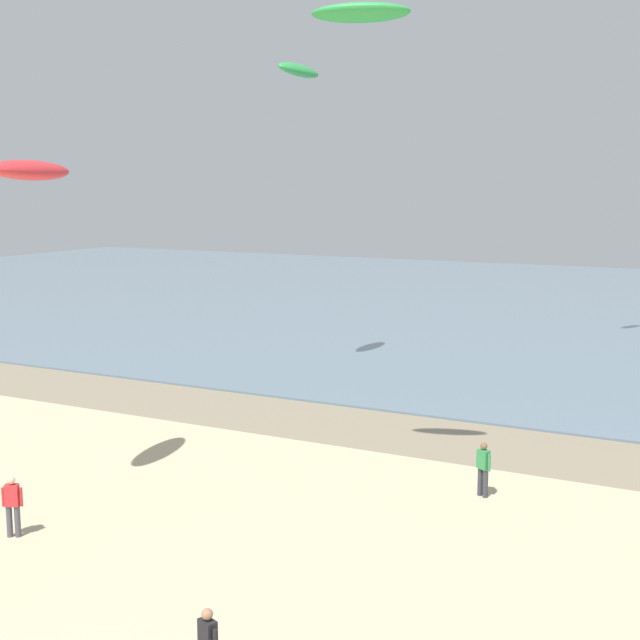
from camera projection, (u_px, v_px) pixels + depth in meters
The scene contains 7 objects.
wet_sand_strip at pixel (474, 443), 32.31m from camera, with size 120.00×5.28×0.01m, color gray.
sea at pixel (624, 311), 65.41m from camera, with size 160.00×70.00×0.10m, color slate.
person_mid_beach at pixel (483, 468), 26.68m from camera, with size 0.52×0.36×1.71m.
person_left_flank at pixel (13, 504), 23.61m from camera, with size 0.51×0.36×1.71m.
kite_aloft_3 at pixel (30, 170), 25.34m from camera, with size 3.58×1.14×0.57m, color red.
kite_aloft_7 at pixel (361, 13), 25.09m from camera, with size 2.88×0.92×0.46m, color green.
kite_aloft_9 at pixel (299, 70), 41.96m from camera, with size 3.40×1.09×0.54m, color green.
Camera 1 is at (9.12, -9.38, 9.50)m, focal length 48.95 mm.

